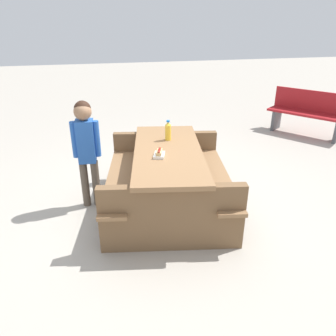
{
  "coord_description": "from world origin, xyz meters",
  "views": [
    {
      "loc": [
        3.3,
        -0.83,
        2.08
      ],
      "look_at": [
        0.0,
        0.0,
        0.52
      ],
      "focal_mm": 34.61,
      "sensor_mm": 36.0,
      "label": 1
    }
  ],
  "objects_px": {
    "soda_bottle": "(168,131)",
    "hotdog_tray": "(159,154)",
    "child_in_coat": "(86,142)",
    "picnic_table": "(168,174)",
    "park_bench_near": "(309,112)"
  },
  "relations": [
    {
      "from": "hotdog_tray",
      "to": "park_bench_near",
      "type": "bearing_deg",
      "value": 122.35
    },
    {
      "from": "picnic_table",
      "to": "child_in_coat",
      "type": "height_order",
      "value": "child_in_coat"
    },
    {
      "from": "child_in_coat",
      "to": "park_bench_near",
      "type": "xyz_separation_m",
      "value": [
        -1.76,
        4.24,
        -0.38
      ]
    },
    {
      "from": "soda_bottle",
      "to": "park_bench_near",
      "type": "distance_m",
      "value": 3.72
    },
    {
      "from": "park_bench_near",
      "to": "hotdog_tray",
      "type": "bearing_deg",
      "value": -57.65
    },
    {
      "from": "soda_bottle",
      "to": "hotdog_tray",
      "type": "relative_size",
      "value": 1.2
    },
    {
      "from": "picnic_table",
      "to": "child_in_coat",
      "type": "bearing_deg",
      "value": -108.02
    },
    {
      "from": "picnic_table",
      "to": "soda_bottle",
      "type": "distance_m",
      "value": 0.54
    },
    {
      "from": "soda_bottle",
      "to": "child_in_coat",
      "type": "bearing_deg",
      "value": -87.9
    },
    {
      "from": "child_in_coat",
      "to": "picnic_table",
      "type": "bearing_deg",
      "value": 71.98
    },
    {
      "from": "soda_bottle",
      "to": "hotdog_tray",
      "type": "height_order",
      "value": "soda_bottle"
    },
    {
      "from": "soda_bottle",
      "to": "child_in_coat",
      "type": "xyz_separation_m",
      "value": [
        0.04,
        -0.97,
        -0.04
      ]
    },
    {
      "from": "hotdog_tray",
      "to": "child_in_coat",
      "type": "bearing_deg",
      "value": -121.06
    },
    {
      "from": "soda_bottle",
      "to": "hotdog_tray",
      "type": "distance_m",
      "value": 0.54
    },
    {
      "from": "soda_bottle",
      "to": "child_in_coat",
      "type": "relative_size",
      "value": 0.19
    }
  ]
}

